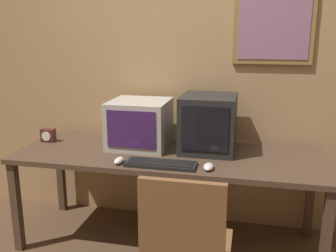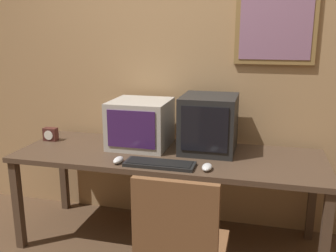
# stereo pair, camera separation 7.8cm
# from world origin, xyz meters

# --- Properties ---
(wall_back) EXTENTS (8.00, 0.08, 2.60)m
(wall_back) POSITION_xyz_m (0.01, 1.24, 1.30)
(wall_back) COLOR tan
(wall_back) RESTS_ON ground_plane
(desk) EXTENTS (2.17, 0.75, 0.71)m
(desk) POSITION_xyz_m (0.00, 0.78, 0.64)
(desk) COLOR #4C3828
(desk) RESTS_ON ground_plane
(monitor_left) EXTENTS (0.43, 0.43, 0.35)m
(monitor_left) POSITION_xyz_m (-0.25, 0.91, 0.88)
(monitor_left) COLOR #B7B2A8
(monitor_left) RESTS_ON desk
(monitor_right) EXTENTS (0.39, 0.42, 0.40)m
(monitor_right) POSITION_xyz_m (0.27, 0.92, 0.91)
(monitor_right) COLOR black
(monitor_right) RESTS_ON desk
(keyboard_main) EXTENTS (0.46, 0.16, 0.03)m
(keyboard_main) POSITION_xyz_m (0.01, 0.53, 0.72)
(keyboard_main) COLOR black
(keyboard_main) RESTS_ON desk
(mouse_near_keyboard) EXTENTS (0.06, 0.12, 0.04)m
(mouse_near_keyboard) POSITION_xyz_m (0.32, 0.52, 0.72)
(mouse_near_keyboard) COLOR silver
(mouse_near_keyboard) RESTS_ON desk
(mouse_far_corner) EXTENTS (0.06, 0.11, 0.04)m
(mouse_far_corner) POSITION_xyz_m (-0.27, 0.51, 0.73)
(mouse_far_corner) COLOR silver
(mouse_far_corner) RESTS_ON desk
(desk_clock) EXTENTS (0.11, 0.06, 0.10)m
(desk_clock) POSITION_xyz_m (-0.99, 0.87, 0.76)
(desk_clock) COLOR #4C231E
(desk_clock) RESTS_ON desk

